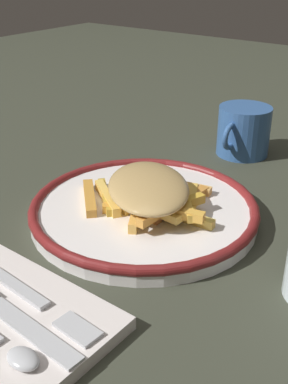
# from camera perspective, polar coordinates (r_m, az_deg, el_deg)

# --- Properties ---
(ground_plane) EXTENTS (2.60, 2.60, 0.00)m
(ground_plane) POSITION_cam_1_polar(r_m,az_deg,el_deg) (0.63, 0.00, -3.11)
(ground_plane) COLOR #363A2D
(plate) EXTENTS (0.29, 0.29, 0.02)m
(plate) POSITION_cam_1_polar(r_m,az_deg,el_deg) (0.63, 0.00, -2.07)
(plate) COLOR white
(plate) RESTS_ON ground_plane
(fries_heap) EXTENTS (0.18, 0.20, 0.04)m
(fries_heap) POSITION_cam_1_polar(r_m,az_deg,el_deg) (0.61, 0.50, -0.04)
(fries_heap) COLOR gold
(fries_heap) RESTS_ON plate
(napkin) EXTENTS (0.14, 0.21, 0.01)m
(napkin) POSITION_cam_1_polar(r_m,az_deg,el_deg) (0.49, -16.33, -13.69)
(napkin) COLOR silver
(napkin) RESTS_ON ground_plane
(fork) EXTENTS (0.03, 0.18, 0.00)m
(fork) POSITION_cam_1_polar(r_m,az_deg,el_deg) (0.49, -13.03, -11.97)
(fork) COLOR silver
(fork) RESTS_ON napkin
(coffee_mug) EXTENTS (0.11, 0.09, 0.08)m
(coffee_mug) POSITION_cam_1_polar(r_m,az_deg,el_deg) (0.83, 11.49, 7.07)
(coffee_mug) COLOR #345D9B
(coffee_mug) RESTS_ON ground_plane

